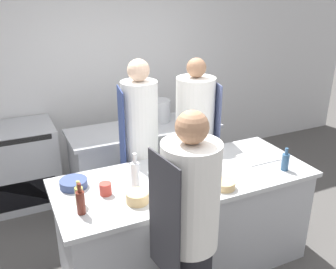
{
  "coord_description": "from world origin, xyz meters",
  "views": [
    {
      "loc": [
        -1.32,
        -2.47,
        2.4
      ],
      "look_at": [
        0.0,
        0.35,
        1.14
      ],
      "focal_mm": 40.0,
      "sensor_mm": 36.0,
      "label": 1
    }
  ],
  "objects": [
    {
      "name": "oven_range",
      "position": [
        -1.24,
        1.74,
        0.46
      ],
      "size": [
        0.85,
        0.68,
        0.93
      ],
      "color": "#A8AAAF",
      "rests_on": "ground_plane"
    },
    {
      "name": "bottle_cooking_oil",
      "position": [
        -0.92,
        -0.18,
        0.99
      ],
      "size": [
        0.06,
        0.06,
        0.24
      ],
      "color": "#5B2319",
      "rests_on": "prep_counter"
    },
    {
      "name": "ground_plane",
      "position": [
        0.0,
        0.0,
        0.0
      ],
      "size": [
        16.0,
        16.0,
        0.0
      ],
      "primitive_type": "plane",
      "color": "#4C4947"
    },
    {
      "name": "cup",
      "position": [
        -0.69,
        0.0,
        0.94
      ],
      "size": [
        0.09,
        0.09,
        0.1
      ],
      "color": "#B2382D",
      "rests_on": "prep_counter"
    },
    {
      "name": "bowl_prep_small",
      "position": [
        -0.51,
        -0.21,
        0.94
      ],
      "size": [
        0.17,
        0.17,
        0.08
      ],
      "color": "tan",
      "rests_on": "prep_counter"
    },
    {
      "name": "bowl_mixing_large",
      "position": [
        0.18,
        -0.31,
        0.93
      ],
      "size": [
        0.17,
        0.17,
        0.06
      ],
      "color": "tan",
      "rests_on": "prep_counter"
    },
    {
      "name": "bottle_olive_oil",
      "position": [
        -0.9,
        -0.05,
        0.97
      ],
      "size": [
        0.06,
        0.06,
        0.19
      ],
      "color": "#B2A84C",
      "rests_on": "prep_counter"
    },
    {
      "name": "wall_back",
      "position": [
        0.0,
        2.13,
        1.4
      ],
      "size": [
        8.0,
        0.06,
        2.8
      ],
      "color": "silver",
      "rests_on": "ground_plane"
    },
    {
      "name": "chef_at_pass_far",
      "position": [
        -0.17,
        0.61,
        0.91
      ],
      "size": [
        0.37,
        0.36,
        1.79
      ],
      "rotation": [
        0.0,
        0.0,
        1.41
      ],
      "color": "black",
      "rests_on": "ground_plane"
    },
    {
      "name": "chef_at_stove",
      "position": [
        0.48,
        0.7,
        0.86
      ],
      "size": [
        0.44,
        0.42,
        1.74
      ],
      "rotation": [
        0.0,
        0.0,
        -1.76
      ],
      "color": "black",
      "rests_on": "ground_plane"
    },
    {
      "name": "cutting_board",
      "position": [
        0.81,
        0.02,
        0.9
      ],
      "size": [
        0.41,
        0.24,
        0.01
      ],
      "color": "white",
      "rests_on": "prep_counter"
    },
    {
      "name": "bowl_ceramic_blue",
      "position": [
        -0.13,
        -0.14,
        0.93
      ],
      "size": [
        0.22,
        0.22,
        0.06
      ],
      "color": "navy",
      "rests_on": "prep_counter"
    },
    {
      "name": "bottle_vinegar",
      "position": [
        0.16,
        0.27,
        0.98
      ],
      "size": [
        0.07,
        0.07,
        0.22
      ],
      "color": "#19471E",
      "rests_on": "prep_counter"
    },
    {
      "name": "stockpot",
      "position": [
        0.35,
        1.35,
        1.02
      ],
      "size": [
        0.28,
        0.28,
        0.25
      ],
      "color": "#A8AAAF",
      "rests_on": "pass_counter"
    },
    {
      "name": "bottle_wine",
      "position": [
        -0.45,
        0.01,
        1.01
      ],
      "size": [
        0.07,
        0.07,
        0.29
      ],
      "color": "silver",
      "rests_on": "prep_counter"
    },
    {
      "name": "pass_counter",
      "position": [
        0.11,
        1.23,
        0.45
      ],
      "size": [
        1.71,
        0.64,
        0.89
      ],
      "color": "#A8AAAF",
      "rests_on": "ground_plane"
    },
    {
      "name": "bowl_wooden_salad",
      "position": [
        -0.89,
        0.22,
        0.93
      ],
      "size": [
        0.22,
        0.22,
        0.06
      ],
      "color": "navy",
      "rests_on": "prep_counter"
    },
    {
      "name": "bottle_sauce",
      "position": [
        0.83,
        -0.26,
        0.98
      ],
      "size": [
        0.06,
        0.06,
        0.21
      ],
      "color": "#2D5175",
      "rests_on": "prep_counter"
    },
    {
      "name": "chef_at_prep_near",
      "position": [
        -0.33,
        -0.68,
        0.86
      ],
      "size": [
        0.41,
        0.39,
        1.73
      ],
      "rotation": [
        0.0,
        0.0,
        1.68
      ],
      "color": "black",
      "rests_on": "ground_plane"
    },
    {
      "name": "prep_counter",
      "position": [
        0.0,
        0.0,
        0.45
      ],
      "size": [
        2.19,
        0.9,
        0.89
      ],
      "color": "#A8AAAF",
      "rests_on": "ground_plane"
    }
  ]
}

